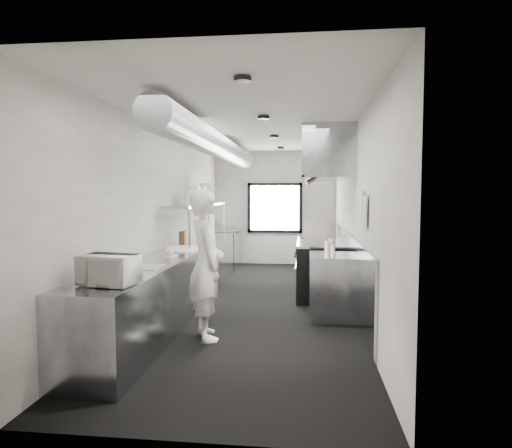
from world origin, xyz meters
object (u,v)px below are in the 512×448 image
(squeeze_bottle_c, at_px, (327,248))
(deli_tub_a, at_px, (96,273))
(prep_counter, at_px, (178,280))
(plate_stack_b, at_px, (193,196))
(deli_tub_b, at_px, (109,270))
(squeeze_bottle_b, at_px, (333,251))
(exhaust_hood, at_px, (326,156))
(pass_shelf, at_px, (199,206))
(far_work_table, at_px, (223,249))
(line_cook, at_px, (206,264))
(range, at_px, (321,268))
(cutting_board, at_px, (183,248))
(plate_stack_d, at_px, (206,193))
(squeeze_bottle_a, at_px, (328,250))
(small_plate, at_px, (170,256))
(plate_stack_a, at_px, (190,197))
(plate_stack_c, at_px, (200,195))
(bottle_station, at_px, (332,286))
(knife_block, at_px, (183,238))
(microwave, at_px, (109,270))
(squeeze_bottle_d, at_px, (329,248))
(squeeze_bottle_e, at_px, (330,245))

(squeeze_bottle_c, bearing_deg, deli_tub_a, -139.52)
(prep_counter, height_order, plate_stack_b, plate_stack_b)
(deli_tub_b, height_order, squeeze_bottle_b, squeeze_bottle_b)
(exhaust_hood, height_order, pass_shelf, exhaust_hood)
(far_work_table, distance_m, line_cook, 5.03)
(range, height_order, squeeze_bottle_c, squeeze_bottle_c)
(deli_tub_b, height_order, cutting_board, deli_tub_b)
(plate_stack_d, bearing_deg, plate_stack_b, -88.83)
(exhaust_hood, bearing_deg, deli_tub_a, -125.45)
(cutting_board, distance_m, squeeze_bottle_a, 2.29)
(prep_counter, height_order, small_plate, small_plate)
(far_work_table, distance_m, deli_tub_a, 5.95)
(prep_counter, xyz_separation_m, squeeze_bottle_a, (2.22, -0.51, 0.55))
(prep_counter, height_order, cutting_board, cutting_board)
(plate_stack_a, bearing_deg, deli_tub_b, -92.23)
(line_cook, xyz_separation_m, plate_stack_b, (-0.77, 2.39, 0.82))
(range, relative_size, small_plate, 9.18)
(small_plate, bearing_deg, plate_stack_c, 93.26)
(bottle_station, relative_size, cutting_board, 1.36)
(small_plate, xyz_separation_m, squeeze_bottle_a, (2.15, 0.12, 0.09))
(far_work_table, height_order, squeeze_bottle_a, squeeze_bottle_a)
(bottle_station, bearing_deg, small_plate, -169.23)
(knife_block, bearing_deg, microwave, -93.55)
(plate_stack_b, xyz_separation_m, plate_stack_d, (-0.02, 1.12, 0.05))
(bottle_station, xyz_separation_m, far_work_table, (-2.30, 3.90, 0.00))
(range, bearing_deg, bottle_station, -85.43)
(range, relative_size, line_cook, 0.88)
(line_cook, height_order, squeeze_bottle_d, line_cook)
(deli_tub_a, bearing_deg, pass_shelf, 87.64)
(plate_stack_c, bearing_deg, knife_block, -94.06)
(plate_stack_d, height_order, squeeze_bottle_e, plate_stack_d)
(exhaust_hood, height_order, squeeze_bottle_a, exhaust_hood)
(range, bearing_deg, small_plate, -139.24)
(bottle_station, xyz_separation_m, deli_tub_b, (-2.45, -1.81, 0.50))
(line_cook, xyz_separation_m, deli_tub_a, (-0.91, -0.97, 0.05))
(plate_stack_a, distance_m, squeeze_bottle_d, 2.59)
(deli_tub_a, bearing_deg, squeeze_bottle_b, 36.69)
(cutting_board, xyz_separation_m, plate_stack_d, (-0.10, 2.08, 0.86))
(deli_tub_a, height_order, squeeze_bottle_d, squeeze_bottle_d)
(plate_stack_d, xyz_separation_m, squeeze_bottle_d, (2.32, -2.34, -0.78))
(prep_counter, bearing_deg, squeeze_bottle_e, 2.89)
(bottle_station, distance_m, deli_tub_b, 3.09)
(exhaust_hood, bearing_deg, small_plate, -140.02)
(microwave, bearing_deg, plate_stack_c, 99.58)
(squeeze_bottle_a, bearing_deg, prep_counter, 167.13)
(knife_block, bearing_deg, squeeze_bottle_c, -27.72)
(bottle_station, height_order, line_cook, line_cook)
(plate_stack_c, bearing_deg, squeeze_bottle_b, -41.24)
(knife_block, relative_size, squeeze_bottle_e, 1.21)
(small_plate, bearing_deg, line_cook, -44.19)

